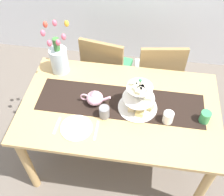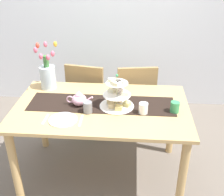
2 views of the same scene
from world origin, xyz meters
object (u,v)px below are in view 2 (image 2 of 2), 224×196
object	(u,v)px
tiered_cake_stand	(117,96)
knife_left	(81,121)
dinner_plate_left	(63,120)
chair_left	(89,96)
fork_left	(45,119)
mug_white_text	(143,108)
mug_orange	(175,107)
teapot	(79,99)
dining_table	(101,117)
mug_grey	(88,107)
chair_right	(135,97)
tulip_vase	(48,74)

from	to	relation	value
tiered_cake_stand	knife_left	xyz separation A→B (m)	(-0.27, -0.26, -0.10)
tiered_cake_stand	knife_left	bearing A→B (deg)	-136.54
dinner_plate_left	chair_left	bearing A→B (deg)	86.73
dinner_plate_left	fork_left	size ratio (longest dim) A/B	1.53
knife_left	mug_white_text	bearing A→B (deg)	17.74
dinner_plate_left	tiered_cake_stand	bearing A→B (deg)	31.81
dinner_plate_left	knife_left	xyz separation A→B (m)	(0.14, 0.00, -0.00)
tiered_cake_stand	mug_orange	world-z (taller)	tiered_cake_stand
teapot	mug_orange	size ratio (longest dim) A/B	2.51
chair_left	mug_white_text	size ratio (longest dim) A/B	9.58
dining_table	fork_left	xyz separation A→B (m)	(-0.43, -0.26, 0.12)
dinner_plate_left	mug_orange	bearing A→B (deg)	12.58
teapot	dinner_plate_left	xyz separation A→B (m)	(-0.09, -0.26, -0.05)
mug_white_text	tiered_cake_stand	bearing A→B (deg)	156.05
mug_grey	mug_orange	distance (m)	0.73
dinner_plate_left	mug_grey	bearing A→B (deg)	37.11
chair_left	fork_left	size ratio (longest dim) A/B	6.07
chair_right	teapot	bearing A→B (deg)	-125.60
knife_left	mug_grey	world-z (taller)	mug_grey
dining_table	mug_orange	world-z (taller)	mug_orange
chair_left	mug_grey	xyz separation A→B (m)	(0.13, -0.81, 0.32)
chair_right	tulip_vase	xyz separation A→B (m)	(-0.86, -0.37, 0.41)
tiered_cake_stand	dinner_plate_left	xyz separation A→B (m)	(-0.42, -0.26, -0.10)
chair_right	tulip_vase	size ratio (longest dim) A/B	2.02
tiered_cake_stand	mug_white_text	bearing A→B (deg)	-23.95
tiered_cake_stand	tulip_vase	bearing A→B (deg)	155.27
chair_right	knife_left	distance (m)	1.08
knife_left	mug_grey	bearing A→B (deg)	75.08
teapot	mug_white_text	distance (m)	0.57
chair_left	mug_grey	distance (m)	0.88
teapot	knife_left	bearing A→B (deg)	-77.16
chair_right	mug_orange	world-z (taller)	chair_right
chair_left	tulip_vase	xyz separation A→B (m)	(-0.33, -0.37, 0.41)
tiered_cake_stand	teapot	size ratio (longest dim) A/B	1.28
chair_right	tiered_cake_stand	xyz separation A→B (m)	(-0.16, -0.69, 0.37)
teapot	mug_grey	size ratio (longest dim) A/B	2.51
mug_grey	mug_white_text	distance (m)	0.46
dining_table	teapot	world-z (taller)	teapot
dinner_plate_left	mug_orange	size ratio (longest dim) A/B	2.42
teapot	dinner_plate_left	size ratio (longest dim) A/B	1.04
dining_table	chair_left	xyz separation A→B (m)	(-0.23, 0.69, -0.15)
chair_right	dinner_plate_left	world-z (taller)	chair_right
chair_right	dining_table	bearing A→B (deg)	-113.46
tiered_cake_stand	mug_grey	size ratio (longest dim) A/B	3.20
mug_grey	fork_left	bearing A→B (deg)	-157.18
mug_grey	mug_orange	world-z (taller)	mug_grey
tulip_vase	fork_left	world-z (taller)	tulip_vase
mug_white_text	mug_orange	bearing A→B (deg)	9.24
chair_left	mug_orange	world-z (taller)	chair_left
dinner_plate_left	mug_white_text	distance (m)	0.67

